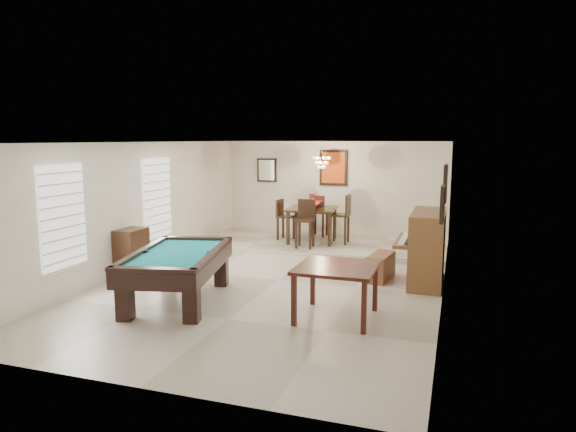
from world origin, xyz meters
The scene contains 25 objects.
ground_plane centered at (0.00, 0.00, -0.01)m, with size 6.00×9.00×0.02m, color beige.
wall_back centered at (0.00, 4.50, 1.30)m, with size 6.00×0.04×2.60m, color silver.
wall_front centered at (0.00, -4.50, 1.30)m, with size 6.00×0.04×2.60m, color silver.
wall_left centered at (-3.00, 0.00, 1.30)m, with size 0.04×9.00×2.60m, color silver.
wall_right centered at (3.00, 0.00, 1.30)m, with size 0.04×9.00×2.60m, color silver.
ceiling centered at (0.00, 0.00, 2.60)m, with size 6.00×9.00×0.04m, color white.
dining_step centered at (0.00, 3.25, 0.06)m, with size 6.00×2.50×0.12m, color beige.
window_left_front centered at (-2.97, -2.20, 1.40)m, with size 0.06×1.00×1.70m, color white.
window_left_rear centered at (-2.97, 0.60, 1.40)m, with size 0.06×1.00×1.70m, color white.
pool_table centered at (-1.15, -1.70, 0.40)m, with size 1.31×2.42×0.81m, color black, non-canonical shape.
square_table centered at (1.52, -1.68, 0.40)m, with size 1.16×1.16×0.80m, color black, non-canonical shape.
upright_piano centered at (2.53, 0.70, 0.67)m, with size 0.90×1.61×1.34m, color brown, non-canonical shape.
piano_bench centered at (1.84, 0.67, 0.25)m, with size 0.35×0.89×0.49m, color brown.
apothecary_chest centered at (-2.77, -0.66, 0.47)m, with size 0.42×0.63×0.95m, color black.
dining_table centered at (-0.24, 3.23, 0.60)m, with size 1.17×1.17×0.96m, color black, non-canonical shape.
flower_vase centered at (-0.24, 3.23, 1.21)m, with size 0.14×0.14×0.25m, color red, non-canonical shape.
dining_chair_south centered at (-0.20, 2.47, 0.68)m, with size 0.42×0.42×1.13m, color black, non-canonical shape.
dining_chair_north centered at (-0.26, 4.00, 0.67)m, with size 0.40×0.40×1.09m, color black, non-canonical shape.
dining_chair_west centered at (-0.94, 3.26, 0.63)m, with size 0.38×0.38×1.02m, color black, non-canonical shape.
dining_chair_east centered at (0.46, 3.23, 0.72)m, with size 0.45×0.45×1.21m, color black, non-canonical shape.
chandelier centered at (0.00, 3.20, 2.20)m, with size 0.44×0.44×0.60m, color #FFE5B2, non-canonical shape.
back_painting centered at (0.00, 4.46, 1.90)m, with size 0.75×0.06×0.95m, color #D84C14.
back_mirror centered at (-1.90, 4.46, 1.80)m, with size 0.55×0.06×0.65m, color white.
right_picture_upper centered at (2.96, 0.30, 1.90)m, with size 0.06×0.55×0.65m, color slate.
right_picture_lower centered at (2.96, -1.00, 1.70)m, with size 0.06×0.45×0.55m, color gray.
Camera 1 is at (3.16, -8.93, 2.66)m, focal length 32.00 mm.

